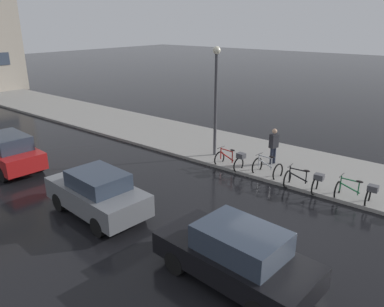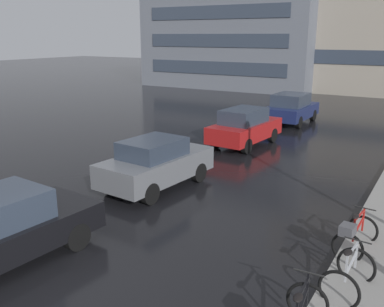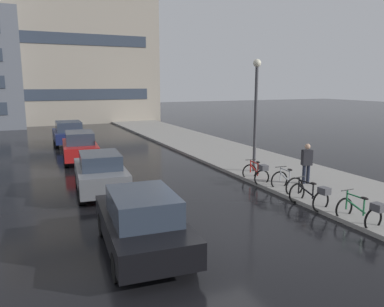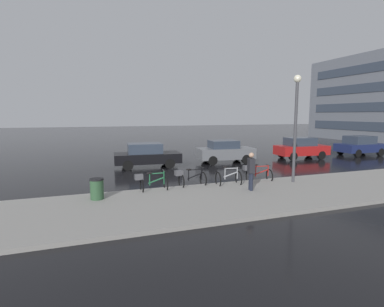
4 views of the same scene
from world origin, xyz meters
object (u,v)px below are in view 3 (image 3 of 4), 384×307
at_px(bicycle_nearest, 363,211).
at_px(bicycle_third, 287,183).
at_px(streetlamp, 256,103).
at_px(car_navy, 69,133).
at_px(pedestrian, 307,163).
at_px(bicycle_second, 312,195).
at_px(car_red, 80,146).
at_px(car_grey, 100,173).
at_px(bicycle_farthest, 257,172).
at_px(car_black, 142,221).

distance_m(bicycle_nearest, bicycle_third, 3.68).
bearing_deg(streetlamp, car_navy, 119.49).
bearing_deg(bicycle_nearest, car_navy, 107.75).
height_order(bicycle_third, pedestrian, pedestrian).
bearing_deg(streetlamp, bicycle_second, -101.55).
distance_m(bicycle_second, streetlamp, 5.79).
distance_m(bicycle_second, car_navy, 18.05).
relative_size(bicycle_third, car_navy, 0.29).
height_order(bicycle_third, car_red, car_red).
relative_size(car_grey, streetlamp, 0.77).
distance_m(bicycle_farthest, pedestrian, 2.02).
xyz_separation_m(bicycle_nearest, bicycle_third, (0.16, 3.67, -0.06)).
height_order(bicycle_nearest, car_red, car_red).
bearing_deg(bicycle_third, car_grey, 155.43).
xyz_separation_m(car_black, streetlamp, (7.14, 5.74, 2.48)).
relative_size(car_navy, streetlamp, 0.75).
height_order(pedestrian, streetlamp, streetlamp).
relative_size(bicycle_second, car_grey, 0.36).
height_order(car_grey, car_red, car_red).
relative_size(bicycle_nearest, bicycle_second, 0.96).
xyz_separation_m(car_grey, car_navy, (0.25, 12.31, 0.02)).
bearing_deg(car_red, bicycle_second, -62.00).
distance_m(car_black, car_grey, 5.53).
distance_m(bicycle_farthest, car_grey, 6.39).
bearing_deg(car_red, car_navy, 88.96).
height_order(car_black, car_navy, car_navy).
bearing_deg(car_red, bicycle_farthest, -51.72).
height_order(car_black, streetlamp, streetlamp).
distance_m(car_grey, streetlamp, 7.52).
height_order(bicycle_nearest, car_grey, car_grey).
distance_m(bicycle_second, bicycle_third, 1.85).
bearing_deg(bicycle_farthest, car_navy, 113.72).
xyz_separation_m(bicycle_farthest, pedestrian, (1.53, -1.22, 0.52)).
distance_m(car_red, pedestrian, 11.76).
distance_m(bicycle_third, car_black, 7.01).
bearing_deg(car_black, car_red, 89.13).
bearing_deg(car_navy, bicycle_third, -67.84).
distance_m(bicycle_third, streetlamp, 4.31).
bearing_deg(bicycle_second, car_red, 118.00).
xyz_separation_m(bicycle_second, pedestrian, (1.69, 2.22, 0.52)).
height_order(car_grey, car_navy, car_navy).
bearing_deg(bicycle_farthest, car_black, -146.21).
bearing_deg(car_grey, car_red, 88.70).
bearing_deg(bicycle_nearest, bicycle_farthest, 90.74).
distance_m(bicycle_second, car_red, 12.65).
xyz_separation_m(bicycle_second, car_navy, (-5.83, 17.08, 0.34)).
height_order(bicycle_third, car_black, car_black).
xyz_separation_m(car_grey, streetlamp, (7.10, 0.20, 2.46)).
bearing_deg(bicycle_farthest, streetlamp, 60.85).
height_order(bicycle_farthest, car_black, car_black).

